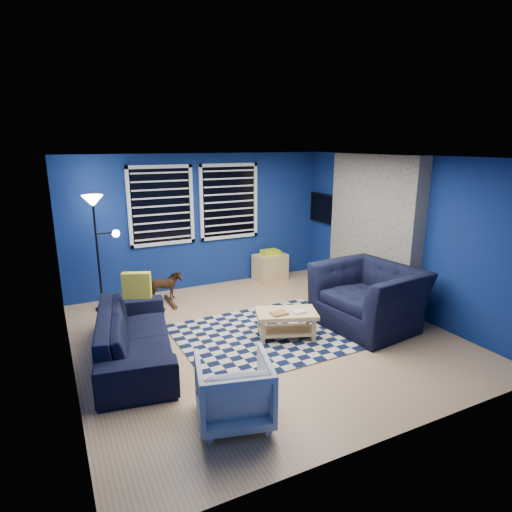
{
  "coord_description": "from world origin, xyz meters",
  "views": [
    {
      "loc": [
        -2.58,
        -5.02,
        2.67
      ],
      "look_at": [
        0.05,
        0.3,
        1.1
      ],
      "focal_mm": 30.0,
      "sensor_mm": 36.0,
      "label": 1
    }
  ],
  "objects_px": {
    "armchair_bent": "(234,390)",
    "sofa": "(135,335)",
    "rocking_horse": "(164,287)",
    "cabinet": "(270,266)",
    "armchair_big": "(368,297)",
    "floor_lamp": "(96,217)",
    "coffee_table": "(286,319)",
    "tv": "(326,209)"
  },
  "relations": [
    {
      "from": "sofa",
      "to": "armchair_bent",
      "type": "height_order",
      "value": "armchair_bent"
    },
    {
      "from": "sofa",
      "to": "coffee_table",
      "type": "relative_size",
      "value": 2.33
    },
    {
      "from": "rocking_horse",
      "to": "floor_lamp",
      "type": "bearing_deg",
      "value": 75.64
    },
    {
      "from": "armchair_big",
      "to": "rocking_horse",
      "type": "bearing_deg",
      "value": -138.2
    },
    {
      "from": "tv",
      "to": "cabinet",
      "type": "distance_m",
      "value": 1.61
    },
    {
      "from": "sofa",
      "to": "cabinet",
      "type": "relative_size",
      "value": 3.26
    },
    {
      "from": "armchair_bent",
      "to": "floor_lamp",
      "type": "bearing_deg",
      "value": -63.77
    },
    {
      "from": "tv",
      "to": "cabinet",
      "type": "height_order",
      "value": "tv"
    },
    {
      "from": "armchair_bent",
      "to": "rocking_horse",
      "type": "height_order",
      "value": "armchair_bent"
    },
    {
      "from": "armchair_big",
      "to": "armchair_bent",
      "type": "bearing_deg",
      "value": -73.03
    },
    {
      "from": "rocking_horse",
      "to": "cabinet",
      "type": "bearing_deg",
      "value": -79.41
    },
    {
      "from": "armchair_bent",
      "to": "coffee_table",
      "type": "relative_size",
      "value": 0.77
    },
    {
      "from": "sofa",
      "to": "rocking_horse",
      "type": "distance_m",
      "value": 1.88
    },
    {
      "from": "tv",
      "to": "sofa",
      "type": "relative_size",
      "value": 0.45
    },
    {
      "from": "tv",
      "to": "armchair_bent",
      "type": "xyz_separation_m",
      "value": [
        -3.58,
        -3.6,
        -1.07
      ]
    },
    {
      "from": "coffee_table",
      "to": "sofa",
      "type": "bearing_deg",
      "value": 170.59
    },
    {
      "from": "armchair_bent",
      "to": "sofa",
      "type": "bearing_deg",
      "value": -55.63
    },
    {
      "from": "coffee_table",
      "to": "armchair_bent",
      "type": "bearing_deg",
      "value": -135.47
    },
    {
      "from": "rocking_horse",
      "to": "cabinet",
      "type": "xyz_separation_m",
      "value": [
        2.27,
        0.44,
        -0.05
      ]
    },
    {
      "from": "sofa",
      "to": "rocking_horse",
      "type": "xyz_separation_m",
      "value": [
        0.81,
        1.7,
        -0.0
      ]
    },
    {
      "from": "tv",
      "to": "armchair_bent",
      "type": "relative_size",
      "value": 1.36
    },
    {
      "from": "armchair_bent",
      "to": "rocking_horse",
      "type": "bearing_deg",
      "value": -78.79
    },
    {
      "from": "sofa",
      "to": "armchair_big",
      "type": "xyz_separation_m",
      "value": [
        3.33,
        -0.5,
        0.13
      ]
    },
    {
      "from": "rocking_horse",
      "to": "floor_lamp",
      "type": "distance_m",
      "value": 1.57
    },
    {
      "from": "armchair_bent",
      "to": "coffee_table",
      "type": "distance_m",
      "value": 1.96
    },
    {
      "from": "armchair_big",
      "to": "coffee_table",
      "type": "height_order",
      "value": "armchair_big"
    },
    {
      "from": "rocking_horse",
      "to": "coffee_table",
      "type": "bearing_deg",
      "value": -149.72
    },
    {
      "from": "armchair_big",
      "to": "armchair_bent",
      "type": "xyz_separation_m",
      "value": [
        -2.71,
        -1.21,
        -0.12
      ]
    },
    {
      "from": "tv",
      "to": "rocking_horse",
      "type": "bearing_deg",
      "value": -176.79
    },
    {
      "from": "sofa",
      "to": "floor_lamp",
      "type": "bearing_deg",
      "value": 13.95
    },
    {
      "from": "sofa",
      "to": "floor_lamp",
      "type": "distance_m",
      "value": 2.3
    },
    {
      "from": "tv",
      "to": "armchair_big",
      "type": "distance_m",
      "value": 2.71
    },
    {
      "from": "floor_lamp",
      "to": "coffee_table",
      "type": "bearing_deg",
      "value": -46.45
    },
    {
      "from": "tv",
      "to": "sofa",
      "type": "height_order",
      "value": "tv"
    },
    {
      "from": "tv",
      "to": "rocking_horse",
      "type": "relative_size",
      "value": 1.68
    },
    {
      "from": "armchair_big",
      "to": "tv",
      "type": "bearing_deg",
      "value": 152.95
    },
    {
      "from": "armchair_bent",
      "to": "floor_lamp",
      "type": "height_order",
      "value": "floor_lamp"
    },
    {
      "from": "rocking_horse",
      "to": "armchair_bent",
      "type": "bearing_deg",
      "value": 176.39
    },
    {
      "from": "rocking_horse",
      "to": "coffee_table",
      "type": "distance_m",
      "value": 2.36
    },
    {
      "from": "coffee_table",
      "to": "cabinet",
      "type": "xyz_separation_m",
      "value": [
        1.07,
        2.47,
        -0.02
      ]
    },
    {
      "from": "armchair_big",
      "to": "coffee_table",
      "type": "bearing_deg",
      "value": -104.3
    },
    {
      "from": "sofa",
      "to": "cabinet",
      "type": "xyz_separation_m",
      "value": [
        3.09,
        2.14,
        -0.05
      ]
    }
  ]
}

